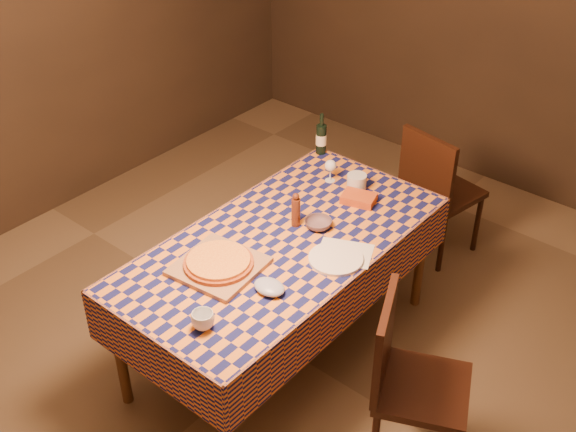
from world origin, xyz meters
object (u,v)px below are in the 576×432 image
Objects in this scene: wine_bottle at (321,139)px; dining_table at (282,252)px; chair_right at (406,374)px; bowl at (318,224)px; chair_far at (436,187)px; cutting_board at (219,266)px; pizza at (219,262)px; white_plate at (336,259)px.

dining_table is at bearing -64.33° from wine_bottle.
wine_bottle is 0.29× the size of chair_right.
dining_table is 0.25m from bowl.
chair_far is 1.67m from chair_right.
chair_far reaches higher than bowl.
wine_bottle reaches higher than cutting_board.
chair_right is at bearing -38.28° from wine_bottle.
dining_table is at bearing 76.62° from pizza.
bowl is 1.16m from chair_far.
dining_table is 12.69× the size of bowl.
bowl is 0.94m from chair_right.
chair_far is (0.17, 1.34, -0.17)m from dining_table.
wine_bottle is at bearing -141.04° from chair_far.
wine_bottle is at bearing 131.78° from white_plate.
chair_right reaches higher than bowl.
cutting_board reaches higher than white_plate.
bowl is 0.16× the size of chair_far.
wine_bottle is (-0.33, 1.24, 0.06)m from pizza.
pizza is 1.68× the size of wine_bottle.
chair_right is at bearing 12.05° from cutting_board.
cutting_board is (-0.09, -0.37, 0.09)m from dining_table.
white_plate is at bearing -83.51° from chair_far.
wine_bottle is at bearing 104.77° from cutting_board.
cutting_board is 2.68× the size of bowl.
chair_far is at bearing 82.93° from dining_table.
chair_right is at bearing -64.23° from chair_far.
cutting_board is 1.46× the size of wine_bottle.
white_plate reaches higher than dining_table.
chair_far is at bearing 38.96° from wine_bottle.
pizza is 1.75m from chair_far.
bowl reaches higher than dining_table.
chair_far is at bearing 115.77° from chair_right.
cutting_board is 0.03m from pizza.
pizza is (0.00, 0.00, 0.03)m from cutting_board.
wine_bottle is at bearing 126.85° from bowl.
dining_table is 0.40m from pizza.
dining_table is 1.36m from chair_far.
chair_right reaches higher than cutting_board.
pizza is at bearing -98.47° from chair_far.
cutting_board is at bearing -75.23° from wine_bottle.
chair_right is at bearing -10.53° from dining_table.
white_plate is 1.32m from chair_far.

